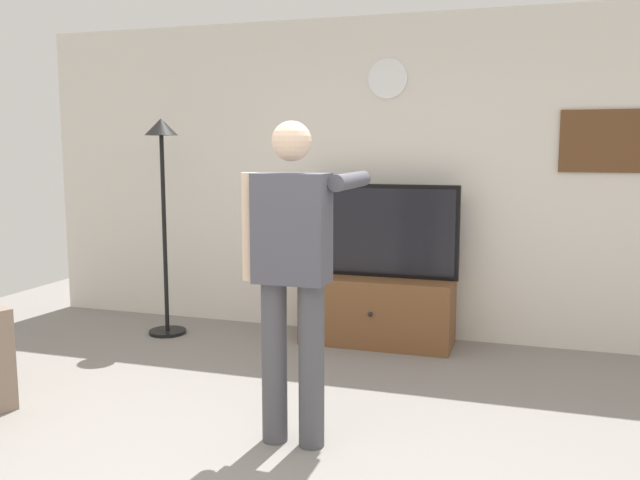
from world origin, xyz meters
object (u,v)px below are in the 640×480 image
at_px(framed_picture, 603,141).
at_px(tv_stand, 377,310).
at_px(television, 379,231).
at_px(floor_lamp, 163,181).
at_px(person_standing_nearer_lamp, 293,265).
at_px(wall_clock, 388,79).

bearing_deg(framed_picture, tv_stand, -170.06).
bearing_deg(television, tv_stand, -90.00).
bearing_deg(floor_lamp, television, 9.92).
distance_m(television, person_standing_nearer_lamp, 2.03).
bearing_deg(wall_clock, person_standing_nearer_lamp, -90.34).
height_order(framed_picture, floor_lamp, framed_picture).
height_order(television, person_standing_nearer_lamp, person_standing_nearer_lamp).
relative_size(television, person_standing_nearer_lamp, 0.74).
height_order(tv_stand, wall_clock, wall_clock).
bearing_deg(wall_clock, framed_picture, 0.17).
distance_m(tv_stand, person_standing_nearer_lamp, 2.11).
relative_size(wall_clock, floor_lamp, 0.18).
bearing_deg(wall_clock, tv_stand, -90.00).
bearing_deg(floor_lamp, framed_picture, 9.19).
bearing_deg(television, person_standing_nearer_lamp, -90.38).
bearing_deg(person_standing_nearer_lamp, framed_picture, 53.36).
bearing_deg(floor_lamp, wall_clock, 17.19).
relative_size(tv_stand, framed_picture, 1.94).
height_order(wall_clock, person_standing_nearer_lamp, wall_clock).
bearing_deg(person_standing_nearer_lamp, wall_clock, 89.66).
xyz_separation_m(television, person_standing_nearer_lamp, (-0.01, -2.03, 0.05)).
xyz_separation_m(television, floor_lamp, (-1.81, -0.32, 0.39)).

